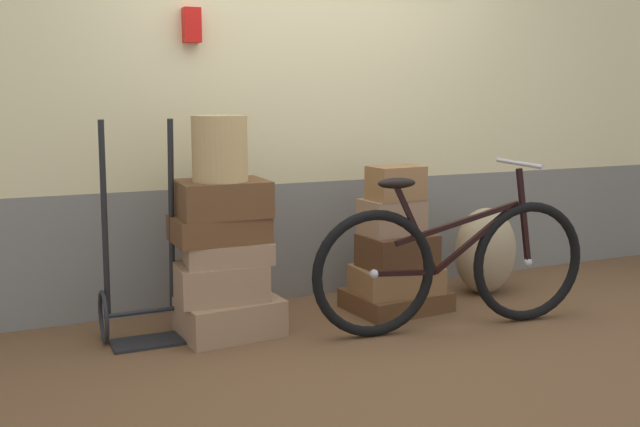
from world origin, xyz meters
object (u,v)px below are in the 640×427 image
Objects in this scene: suitcase_6 at (396,279)px; suitcase_7 at (397,251)px; suitcase_8 at (392,217)px; wicker_basket at (220,148)px; suitcase_2 at (227,252)px; luggage_trolley at (142,291)px; burlap_sack at (485,251)px; suitcase_1 at (220,281)px; suitcase_5 at (396,300)px; suitcase_0 at (229,316)px; suitcase_4 at (222,198)px; suitcase_9 at (396,183)px; bicycle at (453,264)px; suitcase_3 at (219,229)px.

suitcase_7 is at bearing 30.22° from suitcase_6.
suitcase_8 is 1.19m from wicker_basket.
suitcase_2 is 0.51m from luggage_trolley.
suitcase_8 is at bearing -175.34° from burlap_sack.
suitcase_5 is at bearing 3.47° from suitcase_1.
suitcase_2 is at bearing -178.64° from suitcase_6.
suitcase_0 is 0.50m from luggage_trolley.
suitcase_8 is at bearing 7.06° from suitcase_2.
luggage_trolley reaches higher than suitcase_1.
suitcase_4 is 0.28m from wicker_basket.
suitcase_6 is (1.13, -0.00, -0.11)m from suitcase_1.
suitcase_9 reaches higher than suitcase_2.
suitcase_9 is at bearing -173.50° from burlap_sack.
bicycle reaches higher than suitcase_8.
suitcase_9 is (-0.01, 0.02, 0.60)m from suitcase_6.
suitcase_6 is 1.40m from wicker_basket.
luggage_trolley is at bearing 160.76° from suitcase_0.
suitcase_0 is 1.51× the size of wicker_basket.
burlap_sack is at bearing 0.57° from suitcase_5.
suitcase_3 is (-0.04, 0.04, 0.50)m from suitcase_0.
suitcase_4 is 1.36m from bicycle.
bicycle is (1.21, -0.47, -0.39)m from suitcase_4.
suitcase_1 is 0.95× the size of suitcase_3.
burlap_sack is (1.83, 0.09, -0.18)m from suitcase_2.
luggage_trolley is (-0.44, 0.07, -0.50)m from suitcase_4.
wicker_basket is at bearing -178.64° from suitcase_6.
suitcase_0 is 0.37m from suitcase_2.
suitcase_1 is at bearing 160.55° from bicycle.
suitcase_3 reaches higher than burlap_sack.
suitcase_7 is 0.42m from suitcase_9.
burlap_sack is at bearing -1.47° from suitcase_0.
bicycle is (0.11, -0.44, -0.00)m from suitcase_7.
suitcase_4 reaches higher than suitcase_0.
suitcase_3 is 1.16× the size of suitcase_7.
luggage_trolley is 1.75m from bicycle.
burlap_sack is (0.76, 0.06, -0.30)m from suitcase_8.
suitcase_0 is 0.21m from suitcase_1.
suitcase_4 is 1.17m from suitcase_7.
suitcase_1 is at bearing -14.02° from luggage_trolley.
suitcase_8 is 0.54m from bicycle.
suitcase_2 is 1.09m from suitcase_7.
suitcase_5 is at bearing -1.39° from suitcase_3.
suitcase_9 is 1.63m from luggage_trolley.
suitcase_9 is 0.91m from burlap_sack.
suitcase_1 is at bearing 176.99° from suitcase_8.
burlap_sack is (2.29, -0.00, 0.02)m from luggage_trolley.
suitcase_4 is at bearing 14.91° from suitcase_3.
burlap_sack is at bearing 9.65° from suitcase_6.
luggage_trolley is (-0.42, 0.07, -0.33)m from suitcase_3.
suitcase_2 is 1.30× the size of suitcase_8.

